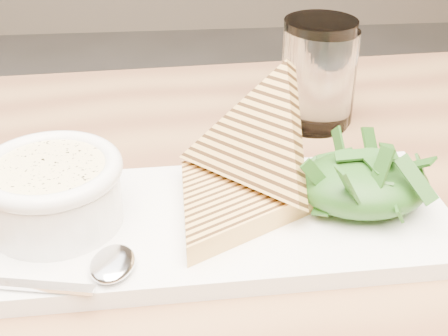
{
  "coord_description": "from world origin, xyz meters",
  "views": [
    {
      "loc": [
        -0.05,
        -0.28,
        1.08
      ],
      "look_at": [
        -0.01,
        0.17,
        0.81
      ],
      "focal_mm": 50.0,
      "sensor_mm": 36.0,
      "label": 1
    }
  ],
  "objects": [
    {
      "name": "table_top",
      "position": [
        0.04,
        0.14,
        0.74
      ],
      "size": [
        1.23,
        0.86,
        0.04
      ],
      "primitive_type": "cube",
      "rotation": [
        0.0,
        0.0,
        0.06
      ],
      "color": "olive",
      "rests_on": "ground"
    },
    {
      "name": "platter",
      "position": [
        -0.01,
        0.15,
        0.77
      ],
      "size": [
        0.39,
        0.19,
        0.02
      ],
      "primitive_type": "cube",
      "rotation": [
        0.0,
        0.0,
        0.04
      ],
      "color": "white",
      "rests_on": "table_top"
    },
    {
      "name": "soup_bowl",
      "position": [
        -0.15,
        0.15,
        0.8
      ],
      "size": [
        0.11,
        0.11,
        0.04
      ],
      "primitive_type": "cylinder",
      "color": "white",
      "rests_on": "platter"
    },
    {
      "name": "soup",
      "position": [
        -0.15,
        0.15,
        0.83
      ],
      "size": [
        0.09,
        0.09,
        0.01
      ],
      "primitive_type": "cylinder",
      "color": "beige",
      "rests_on": "soup_bowl"
    },
    {
      "name": "bowl_rim",
      "position": [
        -0.15,
        0.15,
        0.83
      ],
      "size": [
        0.12,
        0.12,
        0.01
      ],
      "primitive_type": "torus",
      "color": "white",
      "rests_on": "soup_bowl"
    },
    {
      "name": "sandwich_flat",
      "position": [
        -0.01,
        0.15,
        0.79
      ],
      "size": [
        0.2,
        0.2,
        0.02
      ],
      "primitive_type": null,
      "rotation": [
        0.0,
        0.0,
        0.52
      ],
      "color": "tan",
      "rests_on": "platter"
    },
    {
      "name": "sandwich_lean",
      "position": [
        0.02,
        0.18,
        0.83
      ],
      "size": [
        0.22,
        0.22,
        0.17
      ],
      "primitive_type": null,
      "rotation": [
        0.92,
        0.0,
        -0.78
      ],
      "color": "tan",
      "rests_on": "sandwich_flat"
    },
    {
      "name": "salad_base",
      "position": [
        0.1,
        0.15,
        0.8
      ],
      "size": [
        0.11,
        0.09,
        0.04
      ],
      "primitive_type": "ellipsoid",
      "color": "#123B0E",
      "rests_on": "platter"
    },
    {
      "name": "arugula_pile",
      "position": [
        0.1,
        0.15,
        0.81
      ],
      "size": [
        0.11,
        0.1,
        0.05
      ],
      "primitive_type": null,
      "color": "#2B561D",
      "rests_on": "platter"
    },
    {
      "name": "spoon_bowl",
      "position": [
        -0.1,
        0.08,
        0.78
      ],
      "size": [
        0.04,
        0.05,
        0.01
      ],
      "primitive_type": "ellipsoid",
      "rotation": [
        0.0,
        0.0,
        -0.2
      ],
      "color": "silver",
      "rests_on": "platter"
    },
    {
      "name": "spoon_handle",
      "position": [
        -0.17,
        0.07,
        0.78
      ],
      "size": [
        0.11,
        0.03,
        0.0
      ],
      "primitive_type": "cube",
      "rotation": [
        0.0,
        0.0,
        -0.2
      ],
      "color": "silver",
      "rests_on": "platter"
    },
    {
      "name": "glass_near",
      "position": [
        0.11,
        0.35,
        0.82
      ],
      "size": [
        0.08,
        0.08,
        0.12
      ],
      "primitive_type": "cylinder",
      "color": "white",
      "rests_on": "table_top"
    },
    {
      "name": "glass_far",
      "position": [
        0.12,
        0.35,
        0.82
      ],
      "size": [
        0.07,
        0.07,
        0.11
      ],
      "primitive_type": "cylinder",
      "color": "white",
      "rests_on": "table_top"
    }
  ]
}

